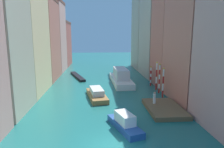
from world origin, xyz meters
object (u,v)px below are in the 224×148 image
object	(u,v)px
mooring_pole_0	(163,82)
mooring_pole_3	(151,76)
waterfront_dock	(164,108)
mooring_pole_1	(159,78)
mooring_pole_2	(157,76)
vaporetto_white	(121,78)
person_on_dock	(154,98)
gondola_black	(77,76)
motorboat_0	(97,94)
motorboat_1	(125,123)

from	to	relation	value
mooring_pole_0	mooring_pole_3	distance (m)	7.57
waterfront_dock	mooring_pole_1	size ratio (longest dim) A/B	1.44
mooring_pole_0	mooring_pole_1	bearing A→B (deg)	85.72
waterfront_dock	mooring_pole_3	xyz separation A→B (m)	(1.67, 13.10, 1.66)
mooring_pole_0	mooring_pole_1	xyz separation A→B (m)	(0.19, 2.56, 0.13)
mooring_pole_1	mooring_pole_2	world-z (taller)	mooring_pole_2
mooring_pole_1	vaporetto_white	xyz separation A→B (m)	(-5.47, 7.58, -1.36)
person_on_dock	mooring_pole_1	size ratio (longest dim) A/B	0.32
person_on_dock	mooring_pole_0	distance (m)	5.02
gondola_black	mooring_pole_2	bearing A→B (deg)	-39.55
gondola_black	mooring_pole_0	bearing A→B (deg)	-49.15
waterfront_dock	motorboat_0	world-z (taller)	motorboat_0
waterfront_dock	mooring_pole_0	xyz separation A→B (m)	(1.58, 5.54, 2.10)
motorboat_0	mooring_pole_1	bearing A→B (deg)	10.90
mooring_pole_2	mooring_pole_3	distance (m)	3.07
motorboat_0	motorboat_1	distance (m)	11.29
mooring_pole_1	person_on_dock	bearing A→B (deg)	-111.70
motorboat_0	motorboat_1	world-z (taller)	motorboat_1
motorboat_1	mooring_pole_2	bearing A→B (deg)	63.10
waterfront_dock	mooring_pole_3	world-z (taller)	mooring_pole_3
mooring_pole_2	vaporetto_white	world-z (taller)	mooring_pole_2
mooring_pole_2	motorboat_0	bearing A→B (deg)	-159.06
mooring_pole_3	motorboat_1	size ratio (longest dim) A/B	0.66
person_on_dock	mooring_pole_3	distance (m)	12.07
mooring_pole_0	motorboat_0	bearing A→B (deg)	176.73
waterfront_dock	mooring_pole_3	bearing A→B (deg)	82.75
mooring_pole_2	motorboat_0	world-z (taller)	mooring_pole_2
mooring_pole_0	motorboat_1	size ratio (longest dim) A/B	0.81
waterfront_dock	mooring_pole_0	world-z (taller)	mooring_pole_0
vaporetto_white	mooring_pole_0	bearing A→B (deg)	-62.50
mooring_pole_1	motorboat_0	size ratio (longest dim) A/B	0.65
gondola_black	motorboat_0	size ratio (longest dim) A/B	1.40
vaporetto_white	motorboat_1	bearing A→B (deg)	-95.55
person_on_dock	motorboat_1	size ratio (longest dim) A/B	0.27
waterfront_dock	vaporetto_white	size ratio (longest dim) A/B	0.59
person_on_dock	mooring_pole_2	distance (m)	9.29
person_on_dock	mooring_pole_1	bearing A→B (deg)	68.30
gondola_black	waterfront_dock	bearing A→B (deg)	-59.91
vaporetto_white	motorboat_0	xyz separation A→B (m)	(-4.83, -9.56, -0.55)
person_on_dock	waterfront_dock	bearing A→B (deg)	-55.23
mooring_pole_1	mooring_pole_2	size ratio (longest dim) A/B	0.98
mooring_pole_1	vaporetto_white	size ratio (longest dim) A/B	0.41
mooring_pole_0	motorboat_0	size ratio (longest dim) A/B	0.61
person_on_dock	motorboat_1	world-z (taller)	person_on_dock
waterfront_dock	mooring_pole_3	distance (m)	13.31
motorboat_1	mooring_pole_3	bearing A→B (deg)	67.66
mooring_pole_0	mooring_pole_1	size ratio (longest dim) A/B	0.95
mooring_pole_0	motorboat_1	bearing A→B (deg)	-125.09
waterfront_dock	motorboat_1	xyz separation A→B (m)	(-5.69, -4.81, 0.37)
mooring_pole_2	motorboat_0	xyz separation A→B (m)	(-10.40, -3.98, -1.96)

